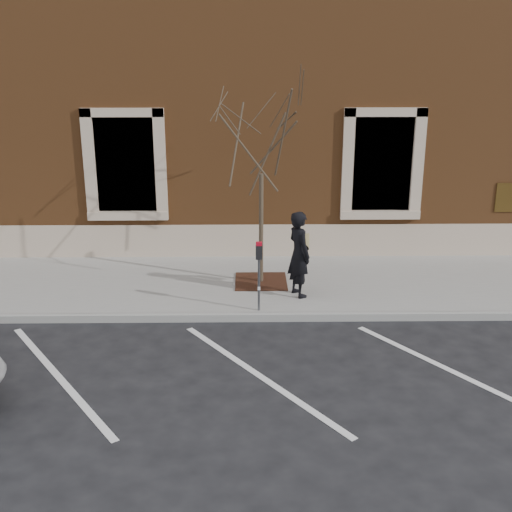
{
  "coord_description": "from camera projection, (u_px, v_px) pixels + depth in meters",
  "views": [
    {
      "loc": [
        -0.17,
        -11.37,
        5.0
      ],
      "look_at": [
        0.0,
        0.6,
        1.1
      ],
      "focal_mm": 45.0,
      "sensor_mm": 36.0,
      "label": 1
    }
  ],
  "objects": [
    {
      "name": "sidewalk_near",
      "position": [
        255.0,
        284.0,
        14.0
      ],
      "size": [
        40.0,
        3.5,
        0.15
      ],
      "primitive_type": "cube",
      "color": "#9F9B95",
      "rests_on": "ground"
    },
    {
      "name": "man",
      "position": [
        299.0,
        254.0,
        12.92
      ],
      "size": [
        0.65,
        0.76,
        1.77
      ],
      "primitive_type": "imported",
      "rotation": [
        0.0,
        0.0,
        2.0
      ],
      "color": "black",
      "rests_on": "sidewalk_near"
    },
    {
      "name": "tree_grate",
      "position": [
        261.0,
        281.0,
        13.92
      ],
      "size": [
        1.11,
        1.11,
        0.03
      ],
      "primitive_type": "cube",
      "color": "#422015",
      "rests_on": "sidewalk_near"
    },
    {
      "name": "curb_near",
      "position": [
        256.0,
        317.0,
        12.29
      ],
      "size": [
        40.0,
        0.12,
        0.15
      ],
      "primitive_type": "cube",
      "color": "#9E9E99",
      "rests_on": "ground"
    },
    {
      "name": "ground",
      "position": [
        256.0,
        320.0,
        12.36
      ],
      "size": [
        120.0,
        120.0,
        0.0
      ],
      "primitive_type": "plane",
      "color": "#28282B",
      "rests_on": "ground"
    },
    {
      "name": "parking_stripes",
      "position": [
        258.0,
        375.0,
        10.27
      ],
      "size": [
        28.0,
        4.4,
        0.01
      ],
      "primitive_type": null,
      "color": "silver",
      "rests_on": "ground"
    },
    {
      "name": "parking_meter",
      "position": [
        259.0,
        263.0,
        12.13
      ],
      "size": [
        0.13,
        0.1,
        1.38
      ],
      "rotation": [
        0.0,
        0.0,
        0.38
      ],
      "color": "#595B60",
      "rests_on": "sidewalk_near"
    },
    {
      "name": "building_civic",
      "position": [
        253.0,
        84.0,
        18.48
      ],
      "size": [
        40.0,
        8.62,
        8.0
      ],
      "color": "brown",
      "rests_on": "ground"
    },
    {
      "name": "sapling",
      "position": [
        261.0,
        142.0,
        12.99
      ],
      "size": [
        2.59,
        2.59,
        4.32
      ],
      "color": "#443429",
      "rests_on": "sidewalk_near"
    }
  ]
}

